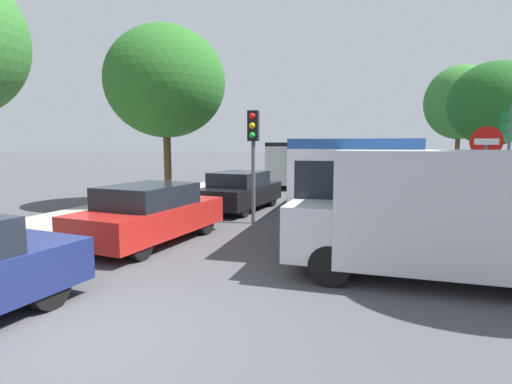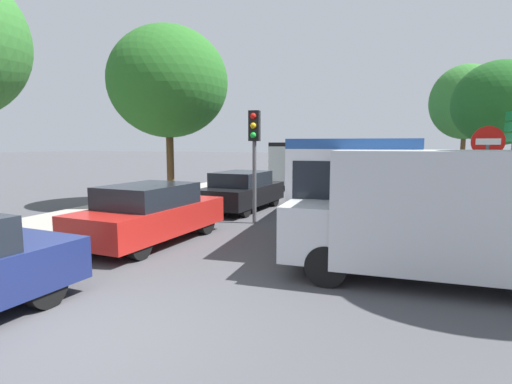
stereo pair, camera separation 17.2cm
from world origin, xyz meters
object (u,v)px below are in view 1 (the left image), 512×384
at_px(city_bus_rear, 308,159).
at_px(no_entry_sign, 485,167).
at_px(traffic_light, 253,141).
at_px(direction_sign_post, 510,139).
at_px(tree_right_mid, 496,106).
at_px(tree_left_mid, 165,82).
at_px(tree_right_far, 460,103).
at_px(articulated_bus, 358,168).
at_px(queued_car_red, 150,213).
at_px(white_van, 444,212).
at_px(queued_car_black, 240,191).

distance_m(city_bus_rear, no_entry_sign, 16.68).
height_order(traffic_light, direction_sign_post, direction_sign_post).
bearing_deg(tree_right_mid, no_entry_sign, -102.15).
height_order(tree_left_mid, tree_right_far, tree_left_mid).
bearing_deg(articulated_bus, direction_sign_post, 66.18).
height_order(tree_left_mid, tree_right_mid, tree_left_mid).
xyz_separation_m(queued_car_red, tree_left_mid, (-2.77, 5.27, 4.00)).
xyz_separation_m(direction_sign_post, tree_right_far, (-0.12, 10.77, 2.14)).
bearing_deg(white_van, queued_car_black, -46.03).
height_order(queued_car_red, tree_right_far, tree_right_far).
bearing_deg(tree_right_far, no_entry_sign, -94.83).
distance_m(direction_sign_post, tree_right_far, 10.98).
distance_m(articulated_bus, queued_car_red, 9.03).
bearing_deg(direction_sign_post, tree_right_far, -98.51).
height_order(white_van, tree_right_mid, tree_right_mid).
distance_m(articulated_bus, city_bus_rear, 10.09).
bearing_deg(queued_car_black, tree_left_mid, 93.60).
bearing_deg(white_van, direction_sign_post, -112.22).
relative_size(queued_car_black, tree_right_mid, 0.77).
distance_m(queued_car_black, white_van, 8.54).
bearing_deg(articulated_bus, white_van, 10.23).
xyz_separation_m(direction_sign_post, tree_left_mid, (-11.68, -1.04, 2.17)).
height_order(no_entry_sign, tree_right_far, tree_right_far).
height_order(direction_sign_post, tree_right_far, tree_right_far).
relative_size(traffic_light, direction_sign_post, 0.94).
xyz_separation_m(articulated_bus, queued_car_black, (-3.92, -2.71, -0.74)).
height_order(queued_car_black, tree_left_mid, tree_left_mid).
bearing_deg(no_entry_sign, city_bus_rear, -153.68).
height_order(queued_car_black, tree_right_far, tree_right_far).
bearing_deg(queued_car_red, no_entry_sign, -69.48).
distance_m(city_bus_rear, queued_car_red, 17.23).
height_order(queued_car_black, traffic_light, traffic_light).
bearing_deg(queued_car_red, traffic_light, -22.72).
xyz_separation_m(queued_car_red, direction_sign_post, (8.91, 6.31, 1.84)).
relative_size(traffic_light, tree_right_far, 0.50).
bearing_deg(queued_car_black, queued_car_red, -179.03).
bearing_deg(tree_left_mid, queued_car_red, -62.24).
xyz_separation_m(queued_car_black, white_van, (6.18, -5.87, 0.53)).
distance_m(city_bus_rear, tree_right_mid, 12.41).
bearing_deg(queued_car_black, tree_right_far, -32.09).
bearing_deg(tree_right_mid, articulated_bus, -170.31).
relative_size(white_van, direction_sign_post, 1.41).
distance_m(queued_car_red, direction_sign_post, 11.07).
height_order(traffic_light, tree_right_far, tree_right_far).
relative_size(queued_car_black, tree_left_mid, 0.61).
bearing_deg(queued_car_red, direction_sign_post, -50.95).
bearing_deg(tree_right_far, white_van, -97.59).
bearing_deg(traffic_light, tree_right_far, 146.43).
bearing_deg(no_entry_sign, tree_right_mid, 167.85).
xyz_separation_m(white_van, traffic_light, (-4.89, 3.71, 1.26)).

